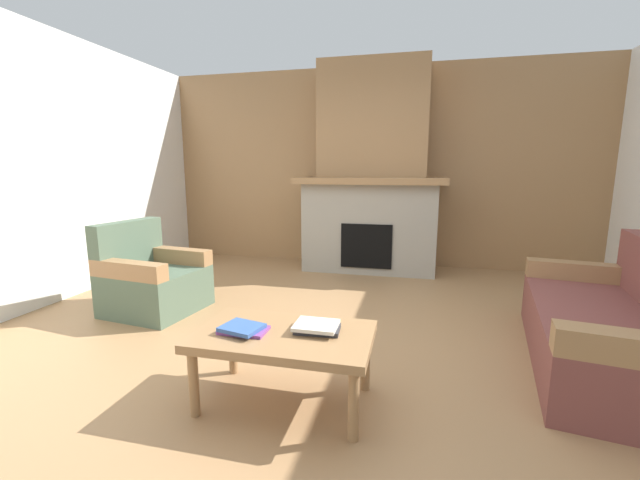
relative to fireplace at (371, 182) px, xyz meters
The scene contains 8 objects.
ground 2.87m from the fireplace, 90.00° to the right, with size 9.00×9.00×0.00m, color #9E754C.
wall_back_wood_panel 0.42m from the fireplace, 90.00° to the left, with size 6.00×0.12×2.70m, color #997047.
fireplace is the anchor object (origin of this frame).
couch 3.17m from the fireplace, 51.28° to the right, with size 1.12×1.91×0.85m.
armchair 2.93m from the fireplace, 131.00° to the right, with size 0.85×0.85×0.85m.
coffee_table 3.37m from the fireplace, 92.08° to the right, with size 1.00×0.60×0.43m.
book_stack_near_edge 3.43m from the fireplace, 95.88° to the right, with size 0.27×0.23×0.04m.
book_stack_center 3.30m from the fireplace, 88.91° to the right, with size 0.26×0.20×0.05m.
Camera 1 is at (0.58, -2.67, 1.34)m, focal length 22.32 mm.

